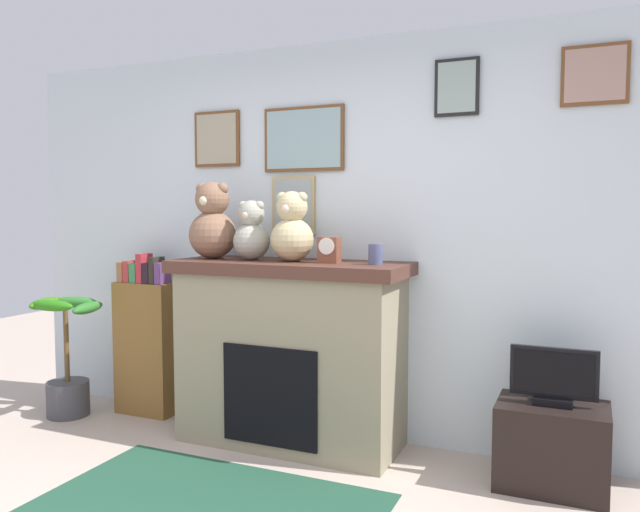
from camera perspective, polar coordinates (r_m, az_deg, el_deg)
The scene contains 12 objects.
back_wall at distance 4.14m, azimuth 2.62°, elevation 1.50°, with size 5.20×0.15×2.60m.
fireplace at distance 4.03m, azimuth -2.76°, elevation -8.79°, with size 1.52×0.62×1.18m.
bookshelf at distance 4.77m, azimuth -15.84°, elevation -7.52°, with size 0.45×0.16×1.19m.
potted_plant at distance 4.96m, azimuth -22.22°, elevation -9.38°, with size 0.50×0.44×0.87m.
tv_stand at distance 3.73m, azimuth 20.51°, elevation -16.03°, with size 0.58×0.40×0.46m, color black.
television at distance 3.62m, azimuth 20.67°, elevation -10.50°, with size 0.45×0.14×0.31m.
area_rug at distance 3.44m, azimuth -10.35°, elevation -21.68°, with size 1.74×1.04×0.01m, color #204935.
candle_jar at distance 3.70m, azimuth 5.13°, elevation 0.16°, with size 0.09×0.09×0.12m, color #4C517A.
mantel_clock at distance 3.80m, azimuth 0.86°, elevation 0.57°, with size 0.13×0.10×0.16m.
teddy_bear_brown at distance 4.19m, azimuth -9.85°, elevation 2.90°, with size 0.32×0.32×0.51m.
teddy_bear_tan at distance 4.04m, azimuth -6.31°, elevation 2.09°, with size 0.24×0.24×0.39m.
teddy_bear_cream at distance 3.90m, azimuth -2.59°, elevation 2.41°, with size 0.27×0.27×0.44m.
Camera 1 is at (1.48, -1.86, 1.51)m, focal length 34.83 mm.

